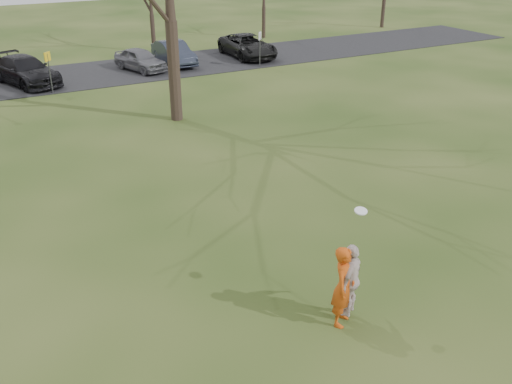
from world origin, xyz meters
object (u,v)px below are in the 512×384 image
car_5 (174,53)px  catching_play (351,279)px  player_defender (344,286)px  car_3 (25,70)px  car_6 (248,46)px  car_4 (140,59)px

car_5 → catching_play: (-5.50, -24.82, 0.27)m
player_defender → car_3: size_ratio=0.37×
car_5 → catching_play: size_ratio=1.78×
player_defender → car_5: player_defender is taller
catching_play → car_6: bearing=67.0°
car_3 → car_5: (8.60, 0.62, -0.03)m
car_5 → car_6: (4.94, -0.19, 0.01)m
player_defender → catching_play: catching_play is taller
player_defender → car_6: player_defender is taller
car_5 → car_6: size_ratio=0.83×
car_6 → car_3: bearing=-176.4°
car_3 → car_6: 13.55m
player_defender → car_4: size_ratio=0.50×
player_defender → car_5: size_ratio=0.44×
car_4 → car_5: size_ratio=0.90×
player_defender → car_6: bearing=27.2°
car_6 → player_defender: bearing=-111.6°
player_defender → car_3: player_defender is taller
player_defender → car_3: 24.43m
car_4 → catching_play: 24.51m
car_3 → car_5: bearing=-15.3°
player_defender → car_6: 26.91m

